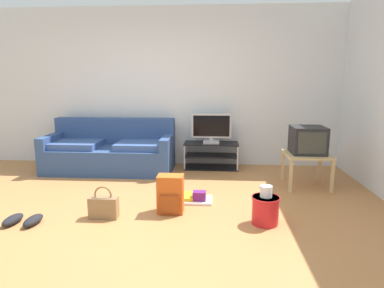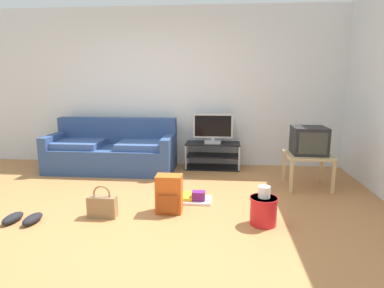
{
  "view_description": "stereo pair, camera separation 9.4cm",
  "coord_description": "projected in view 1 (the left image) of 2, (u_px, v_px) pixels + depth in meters",
  "views": [
    {
      "loc": [
        0.89,
        -3.35,
        1.49
      ],
      "look_at": [
        0.58,
        0.93,
        0.65
      ],
      "focal_mm": 30.87,
      "sensor_mm": 36.0,
      "label": 1
    },
    {
      "loc": [
        0.98,
        -3.34,
        1.49
      ],
      "look_at": [
        0.58,
        0.93,
        0.65
      ],
      "focal_mm": 30.87,
      "sensor_mm": 36.0,
      "label": 2
    }
  ],
  "objects": [
    {
      "name": "crt_tv",
      "position": [
        308.0,
        140.0,
        4.57
      ],
      "size": [
        0.45,
        0.44,
        0.38
      ],
      "color": "#232326",
      "rests_on": "side_table"
    },
    {
      "name": "tv_stand",
      "position": [
        211.0,
        155.0,
        5.61
      ],
      "size": [
        0.91,
        0.42,
        0.44
      ],
      "color": "black",
      "rests_on": "ground_plane"
    },
    {
      "name": "cleaning_bucket",
      "position": [
        265.0,
        208.0,
        3.43
      ],
      "size": [
        0.29,
        0.29,
        0.41
      ],
      "color": "red",
      "rests_on": "ground_plane"
    },
    {
      "name": "flat_tv",
      "position": [
        211.0,
        129.0,
        5.5
      ],
      "size": [
        0.66,
        0.22,
        0.5
      ],
      "color": "#B2B2B7",
      "rests_on": "tv_stand"
    },
    {
      "name": "side_table",
      "position": [
        307.0,
        158.0,
        4.61
      ],
      "size": [
        0.6,
        0.6,
        0.47
      ],
      "color": "tan",
      "rests_on": "ground_plane"
    },
    {
      "name": "backpack",
      "position": [
        171.0,
        194.0,
        3.73
      ],
      "size": [
        0.29,
        0.27,
        0.43
      ],
      "rotation": [
        0.0,
        0.0,
        0.06
      ],
      "color": "#CC561E",
      "rests_on": "ground_plane"
    },
    {
      "name": "ground_plane",
      "position": [
        134.0,
        218.0,
        3.63
      ],
      "size": [
        9.0,
        9.8,
        0.02
      ],
      "primitive_type": "cube",
      "color": "#B27542"
    },
    {
      "name": "wall_back",
      "position": [
        165.0,
        87.0,
        5.77
      ],
      "size": [
        9.0,
        0.1,
        2.7
      ],
      "primitive_type": "cube",
      "color": "silver",
      "rests_on": "ground_plane"
    },
    {
      "name": "floor_tray",
      "position": [
        192.0,
        198.0,
        4.1
      ],
      "size": [
        0.49,
        0.33,
        0.14
      ],
      "color": "silver",
      "rests_on": "ground_plane"
    },
    {
      "name": "sneakers_pair",
      "position": [
        23.0,
        220.0,
        3.45
      ],
      "size": [
        0.38,
        0.3,
        0.09
      ],
      "color": "black",
      "rests_on": "ground_plane"
    },
    {
      "name": "couch",
      "position": [
        111.0,
        152.0,
        5.46
      ],
      "size": [
        2.05,
        0.88,
        0.84
      ],
      "color": "navy",
      "rests_on": "ground_plane"
    },
    {
      "name": "handbag",
      "position": [
        104.0,
        207.0,
        3.59
      ],
      "size": [
        0.31,
        0.12,
        0.36
      ],
      "rotation": [
        0.0,
        0.0,
        0.6
      ],
      "color": "olive",
      "rests_on": "ground_plane"
    }
  ]
}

